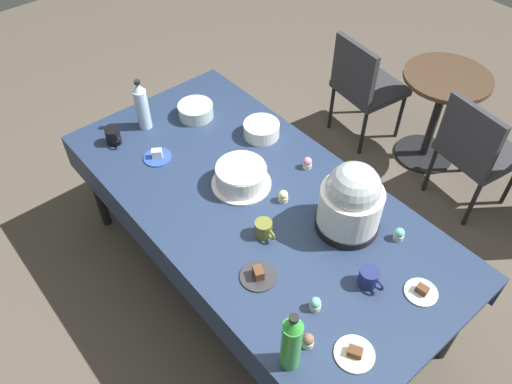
{
  "coord_description": "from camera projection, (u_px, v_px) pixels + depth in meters",
  "views": [
    {
      "loc": [
        1.33,
        -1.12,
        2.63
      ],
      "look_at": [
        0.0,
        0.0,
        0.8
      ],
      "focal_mm": 35.22,
      "sensor_mm": 36.0,
      "label": 1
    }
  ],
  "objects": [
    {
      "name": "maroon_chair_right",
      "position": [
        476.0,
        148.0,
        3.22
      ],
      "size": [
        0.5,
        0.5,
        0.85
      ],
      "color": "#333338",
      "rests_on": "ground"
    },
    {
      "name": "round_cafe_table",
      "position": [
        440.0,
        102.0,
        3.55
      ],
      "size": [
        0.6,
        0.6,
        0.72
      ],
      "color": "#473323",
      "rests_on": "ground"
    },
    {
      "name": "coffee_mug_navy",
      "position": [
        369.0,
        278.0,
        2.18
      ],
      "size": [
        0.13,
        0.09,
        0.09
      ],
      "color": "navy",
      "rests_on": "potluck_table"
    },
    {
      "name": "soda_bottle_water",
      "position": [
        142.0,
        106.0,
        2.86
      ],
      "size": [
        0.08,
        0.08,
        0.32
      ],
      "color": "silver",
      "rests_on": "potluck_table"
    },
    {
      "name": "ground",
      "position": [
        256.0,
        281.0,
        3.11
      ],
      "size": [
        9.0,
        9.0,
        0.0
      ],
      "primitive_type": "plane",
      "color": "brown"
    },
    {
      "name": "dessert_plate_white",
      "position": [
        421.0,
        291.0,
        2.17
      ],
      "size": [
        0.15,
        0.15,
        0.04
      ],
      "color": "white",
      "rests_on": "potluck_table"
    },
    {
      "name": "maroon_chair_left",
      "position": [
        364.0,
        83.0,
        3.72
      ],
      "size": [
        0.49,
        0.49,
        0.85
      ],
      "color": "#333338",
      "rests_on": "ground"
    },
    {
      "name": "cupcake_cocoa",
      "position": [
        307.0,
        163.0,
        2.7
      ],
      "size": [
        0.05,
        0.05,
        0.07
      ],
      "color": "beige",
      "rests_on": "potluck_table"
    },
    {
      "name": "dessert_plate_charcoal",
      "position": [
        258.0,
        275.0,
        2.23
      ],
      "size": [
        0.17,
        0.17,
        0.06
      ],
      "color": "#2D2D33",
      "rests_on": "potluck_table"
    },
    {
      "name": "frosted_layer_cake",
      "position": [
        241.0,
        176.0,
        2.59
      ],
      "size": [
        0.32,
        0.32,
        0.12
      ],
      "color": "silver",
      "rests_on": "potluck_table"
    },
    {
      "name": "cupcake_vanilla",
      "position": [
        315.0,
        304.0,
        2.1
      ],
      "size": [
        0.05,
        0.05,
        0.07
      ],
      "color": "beige",
      "rests_on": "potluck_table"
    },
    {
      "name": "coffee_mug_olive",
      "position": [
        264.0,
        229.0,
        2.37
      ],
      "size": [
        0.12,
        0.08,
        0.08
      ],
      "color": "olive",
      "rests_on": "potluck_table"
    },
    {
      "name": "cupcake_rose",
      "position": [
        399.0,
        234.0,
        2.36
      ],
      "size": [
        0.05,
        0.05,
        0.07
      ],
      "color": "beige",
      "rests_on": "potluck_table"
    },
    {
      "name": "dessert_plate_cobalt",
      "position": [
        157.0,
        156.0,
        2.77
      ],
      "size": [
        0.16,
        0.16,
        0.06
      ],
      "color": "#2D4CB2",
      "rests_on": "potluck_table"
    },
    {
      "name": "coffee_mug_black",
      "position": [
        113.0,
        136.0,
        2.83
      ],
      "size": [
        0.12,
        0.08,
        0.09
      ],
      "color": "black",
      "rests_on": "potluck_table"
    },
    {
      "name": "soda_bottle_lime_soda",
      "position": [
        291.0,
        342.0,
        1.85
      ],
      "size": [
        0.08,
        0.08,
        0.34
      ],
      "color": "green",
      "rests_on": "potluck_table"
    },
    {
      "name": "cupcake_lemon",
      "position": [
        308.0,
        341.0,
        1.99
      ],
      "size": [
        0.05,
        0.05,
        0.07
      ],
      "color": "beige",
      "rests_on": "potluck_table"
    },
    {
      "name": "dessert_plate_cream",
      "position": [
        355.0,
        353.0,
        1.98
      ],
      "size": [
        0.16,
        0.16,
        0.04
      ],
      "color": "beige",
      "rests_on": "potluck_table"
    },
    {
      "name": "glass_salad_bowl",
      "position": [
        196.0,
        111.0,
        3.0
      ],
      "size": [
        0.21,
        0.21,
        0.08
      ],
      "primitive_type": "cylinder",
      "color": "#B2C6BC",
      "rests_on": "potluck_table"
    },
    {
      "name": "potluck_table",
      "position": [
        256.0,
        207.0,
        2.61
      ],
      "size": [
        2.2,
        1.1,
        0.75
      ],
      "color": "navy",
      "rests_on": "ground"
    },
    {
      "name": "ceramic_snack_bowl",
      "position": [
        261.0,
        130.0,
        2.88
      ],
      "size": [
        0.21,
        0.21,
        0.08
      ],
      "primitive_type": "cylinder",
      "color": "silver",
      "rests_on": "potluck_table"
    },
    {
      "name": "cupcake_berry",
      "position": [
        283.0,
        196.0,
        2.53
      ],
      "size": [
        0.05,
        0.05,
        0.07
      ],
      "color": "beige",
      "rests_on": "potluck_table"
    },
    {
      "name": "slow_cooker",
      "position": [
        351.0,
        201.0,
        2.31
      ],
      "size": [
        0.31,
        0.31,
        0.38
      ],
      "color": "black",
      "rests_on": "potluck_table"
    }
  ]
}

